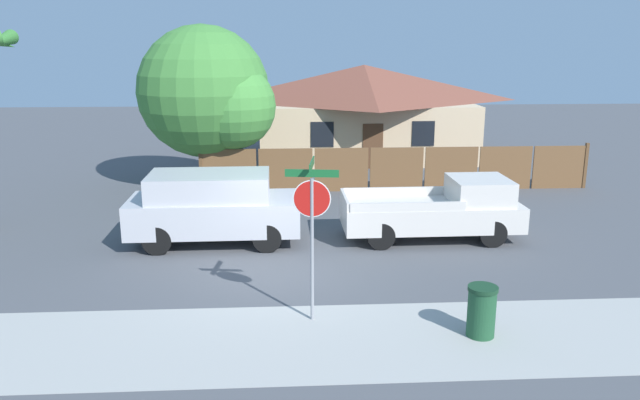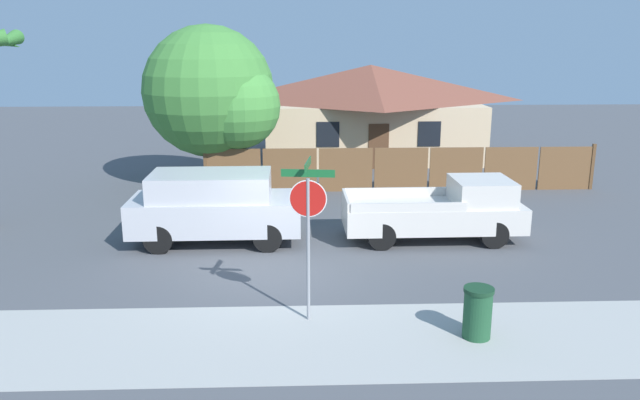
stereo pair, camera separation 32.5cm
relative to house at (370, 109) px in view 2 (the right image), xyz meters
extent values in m
plane|color=#4C4F54|center=(-4.10, -16.00, -2.28)|extent=(80.00, 80.00, 0.00)
cube|color=#A3A39E|center=(-4.10, -19.60, -2.27)|extent=(36.00, 3.20, 0.01)
cube|color=brown|center=(-5.95, -7.58, -1.45)|extent=(2.01, 0.06, 1.65)
cube|color=brown|center=(-3.86, -7.58, -1.45)|extent=(2.01, 0.06, 1.65)
cube|color=brown|center=(-1.77, -7.58, -1.45)|extent=(2.01, 0.06, 1.65)
cube|color=brown|center=(0.32, -7.58, -1.45)|extent=(2.01, 0.06, 1.65)
cube|color=brown|center=(2.41, -7.58, -1.45)|extent=(2.01, 0.06, 1.65)
cube|color=brown|center=(4.50, -7.58, -1.45)|extent=(2.01, 0.06, 1.65)
cube|color=brown|center=(6.59, -7.58, -1.45)|extent=(2.01, 0.06, 1.65)
cube|color=brown|center=(-7.00, -7.58, -1.40)|extent=(0.12, 0.12, 1.75)
cube|color=brown|center=(7.64, -7.58, -1.40)|extent=(0.12, 0.12, 1.75)
cube|color=beige|center=(0.00, 0.00, -0.94)|extent=(9.92, 6.82, 2.68)
pyramid|color=brown|center=(0.00, 0.00, 1.26)|extent=(10.71, 7.36, 1.72)
cube|color=black|center=(-2.23, -3.43, -0.73)|extent=(1.00, 0.04, 1.10)
cube|color=black|center=(2.23, -3.43, -0.73)|extent=(1.00, 0.04, 1.10)
cube|color=brown|center=(0.00, -3.43, -1.28)|extent=(0.90, 0.04, 2.00)
cylinder|color=brown|center=(-6.90, -6.52, -1.37)|extent=(0.40, 0.40, 1.83)
sphere|color=#428438|center=(-6.90, -6.52, 1.40)|extent=(4.93, 4.93, 4.93)
sphere|color=#478F3C|center=(-5.79, -7.13, 0.91)|extent=(3.21, 3.21, 3.21)
cone|color=#387A33|center=(-11.91, -11.83, 3.22)|extent=(0.44, 1.89, 0.72)
cone|color=#387A33|center=(-12.42, -10.95, 3.22)|extent=(1.86, 1.33, 0.72)
cube|color=#B7B7BC|center=(-5.88, -13.52, -1.44)|extent=(4.73, 2.07, 0.93)
cube|color=#B7B7BC|center=(-5.99, -13.52, -0.62)|extent=(3.31, 1.89, 0.70)
cube|color=black|center=(-4.43, -13.50, -0.62)|extent=(0.08, 1.78, 0.58)
cylinder|color=black|center=(-4.43, -12.60, -1.89)|extent=(0.78, 0.22, 0.78)
cylinder|color=black|center=(-4.41, -14.40, -1.89)|extent=(0.78, 0.22, 0.78)
cylinder|color=black|center=(-7.34, -12.63, -1.89)|extent=(0.78, 0.22, 0.78)
cylinder|color=black|center=(-7.32, -14.44, -1.89)|extent=(0.78, 0.22, 0.78)
cube|color=silver|center=(0.24, -13.52, -1.56)|extent=(5.04, 1.93, 0.72)
cube|color=silver|center=(1.62, -13.50, -0.86)|extent=(1.62, 1.75, 0.69)
cube|color=silver|center=(-0.62, -12.64, -1.08)|extent=(3.15, 0.11, 0.25)
cube|color=silver|center=(-0.60, -14.42, -1.08)|extent=(3.15, 0.11, 0.25)
cube|color=silver|center=(-2.23, -13.54, -1.08)|extent=(0.10, 1.79, 0.25)
cylinder|color=black|center=(1.79, -12.67, -1.90)|extent=(0.76, 0.22, 0.76)
cylinder|color=black|center=(1.81, -14.33, -1.90)|extent=(0.76, 0.22, 0.76)
cylinder|color=black|center=(-1.32, -12.71, -1.90)|extent=(0.76, 0.22, 0.76)
cylinder|color=black|center=(-1.31, -14.36, -1.90)|extent=(0.76, 0.22, 0.76)
cylinder|color=gray|center=(-3.39, -18.66, -0.80)|extent=(0.07, 0.07, 2.97)
cylinder|color=red|center=(-3.39, -18.66, 0.28)|extent=(0.70, 0.12, 0.71)
cylinder|color=white|center=(-3.39, -18.66, 0.28)|extent=(0.74, 0.11, 0.75)
cube|color=#19602D|center=(-3.39, -18.66, 0.79)|extent=(1.05, 0.16, 0.15)
cube|color=#19602D|center=(-3.39, -18.66, 0.97)|extent=(0.15, 0.94, 0.15)
cylinder|color=#1E4C2D|center=(-0.17, -19.57, -1.81)|extent=(0.54, 0.54, 0.94)
cylinder|color=#163922|center=(-0.17, -19.57, -1.30)|extent=(0.58, 0.58, 0.08)
camera|label=1|loc=(-3.92, -30.43, 3.29)|focal=35.00mm
camera|label=2|loc=(-3.60, -30.44, 3.29)|focal=35.00mm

